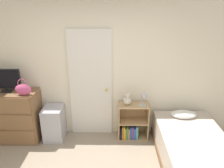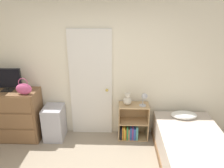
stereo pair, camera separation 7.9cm
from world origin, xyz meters
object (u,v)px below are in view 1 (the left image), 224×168
object	(u,v)px
desk_lamp	(144,97)
dresser	(14,116)
tv	(5,80)
handbag	(23,89)
storage_bin	(54,123)
bookshelf	(131,125)
bed	(193,151)
teddy_bear	(127,99)

from	to	relation	value
desk_lamp	dresser	bearing A→B (deg)	-179.17
dresser	tv	world-z (taller)	tv
dresser	desk_lamp	distance (m)	2.48
dresser	handbag	size ratio (longest dim) A/B	3.30
tv	storage_bin	xyz separation A→B (m)	(0.80, 0.01, -0.89)
handbag	bookshelf	xyz separation A→B (m)	(1.91, 0.22, -0.83)
handbag	desk_lamp	world-z (taller)	handbag
bookshelf	bed	distance (m)	1.21
bookshelf	tv	bearing A→B (deg)	-178.34
handbag	bed	size ratio (longest dim) A/B	0.16
bookshelf	teddy_bear	world-z (taller)	teddy_bear
storage_bin	desk_lamp	bearing A→B (deg)	0.49
teddy_bear	desk_lamp	distance (m)	0.32
bookshelf	desk_lamp	distance (m)	0.65
storage_bin	bookshelf	distance (m)	1.50
tv	bed	bearing A→B (deg)	-12.03
dresser	bed	xyz separation A→B (m)	(3.19, -0.68, -0.24)
storage_bin	teddy_bear	size ratio (longest dim) A/B	2.69
storage_bin	desk_lamp	world-z (taller)	desk_lamp
dresser	teddy_bear	distance (m)	2.17
bed	teddy_bear	bearing A→B (deg)	144.04
bookshelf	desk_lamp	size ratio (longest dim) A/B	2.78
bookshelf	bed	world-z (taller)	bookshelf
dresser	tv	bearing A→B (deg)	165.40
storage_bin	desk_lamp	distance (m)	1.79
tv	storage_bin	world-z (taller)	tv
dresser	teddy_bear	size ratio (longest dim) A/B	4.04
tv	bookshelf	xyz separation A→B (m)	(2.29, 0.07, -0.95)
storage_bin	dresser	bearing A→B (deg)	-178.41
handbag	storage_bin	bearing A→B (deg)	21.09
bed	bookshelf	bearing A→B (deg)	141.44
handbag	storage_bin	distance (m)	0.89
dresser	handbag	bearing A→B (deg)	-23.74
teddy_bear	desk_lamp	size ratio (longest dim) A/B	0.96
dresser	bed	distance (m)	3.27
tv	bookshelf	world-z (taller)	tv
dresser	tv	xyz separation A→B (m)	(-0.05, 0.01, 0.72)
tv	desk_lamp	world-z (taller)	tv
desk_lamp	bed	size ratio (longest dim) A/B	0.14
storage_bin	desk_lamp	xyz separation A→B (m)	(1.70, 0.01, 0.55)
tv	desk_lamp	xyz separation A→B (m)	(2.50, 0.02, -0.33)
storage_bin	bed	distance (m)	2.54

